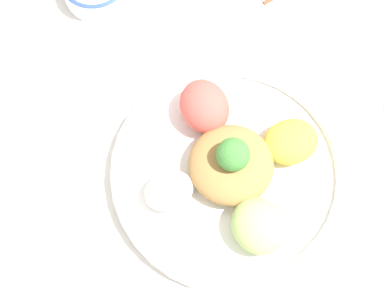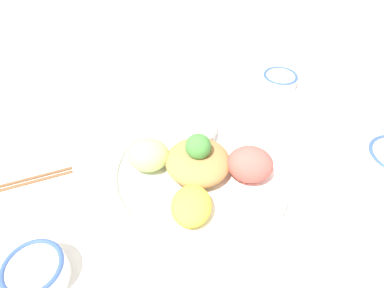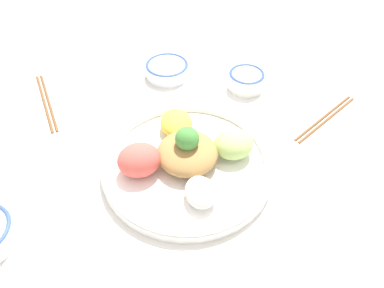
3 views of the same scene
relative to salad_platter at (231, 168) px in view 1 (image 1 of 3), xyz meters
name	(u,v)px [view 1 (image 1 of 3)]	position (x,y,z in m)	size (l,w,h in m)	color
ground_plane	(241,193)	(-0.01, 0.03, -0.03)	(2.40, 2.40, 0.00)	white
salad_platter	(231,168)	(0.00, 0.00, 0.00)	(0.33, 0.33, 0.11)	white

